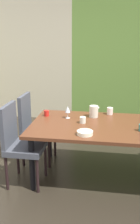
% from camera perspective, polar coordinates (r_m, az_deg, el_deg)
% --- Properties ---
extents(ground_plane, '(5.97, 5.56, 0.02)m').
position_cam_1_polar(ground_plane, '(3.24, -6.99, -16.88)').
color(ground_plane, '#2B251C').
extents(back_panel_interior, '(2.99, 0.10, 2.51)m').
position_cam_1_polar(back_panel_interior, '(5.80, -14.55, 11.16)').
color(back_panel_interior, beige).
rests_on(back_panel_interior, ground_plane).
extents(dining_table, '(1.88, 1.07, 0.72)m').
position_cam_1_polar(dining_table, '(3.18, 8.16, -4.14)').
color(dining_table, brown).
rests_on(dining_table, ground_plane).
extents(chair_left_near, '(0.45, 0.44, 1.02)m').
position_cam_1_polar(chair_left_near, '(3.12, -11.59, -6.42)').
color(chair_left_near, '#444750').
rests_on(chair_left_near, ground_plane).
extents(chair_left_far, '(0.45, 0.44, 1.00)m').
position_cam_1_polar(chair_left_far, '(3.64, -8.37, -2.90)').
color(chair_left_far, '#444750').
rests_on(chair_left_far, ground_plane).
extents(wine_glass_west, '(0.07, 0.07, 0.17)m').
position_cam_1_polar(wine_glass_west, '(3.34, -0.53, 0.57)').
color(wine_glass_west, silver).
rests_on(wine_glass_west, dining_table).
extents(serving_bowl_east, '(0.18, 0.18, 0.04)m').
position_cam_1_polar(serving_bowl_east, '(2.81, 3.43, -4.76)').
color(serving_bowl_east, '#F3EFCB').
rests_on(serving_bowl_east, dining_table).
extents(cup_near_shelf, '(0.08, 0.08, 0.10)m').
position_cam_1_polar(cup_near_shelf, '(3.57, 9.11, 0.24)').
color(cup_near_shelf, white).
rests_on(cup_near_shelf, dining_table).
extents(cup_north, '(0.08, 0.08, 0.08)m').
position_cam_1_polar(cup_north, '(3.18, 2.93, -1.84)').
color(cup_north, silver).
rests_on(cup_north, dining_table).
extents(cup_front, '(0.07, 0.07, 0.08)m').
position_cam_1_polar(cup_front, '(3.47, -5.38, -0.27)').
color(cup_front, red).
rests_on(cup_front, dining_table).
extents(pitcher_left, '(0.14, 0.12, 0.16)m').
position_cam_1_polar(pitcher_left, '(3.41, 5.46, 0.15)').
color(pitcher_left, beige).
rests_on(pitcher_left, dining_table).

